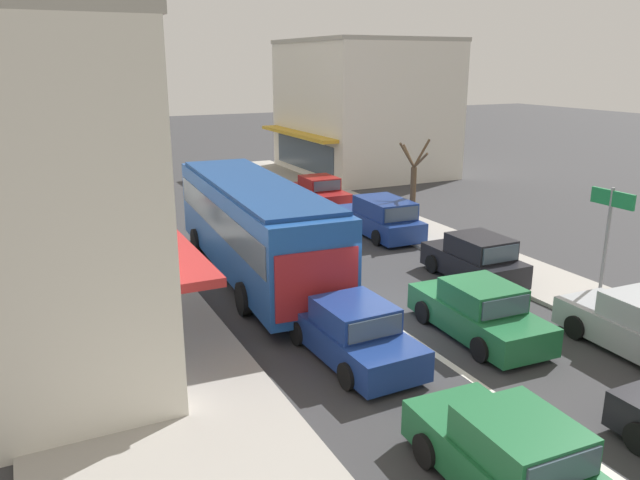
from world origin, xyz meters
TOP-DOWN VIEW (x-y plane):
  - ground_plane at (0.00, 0.00)m, footprint 140.00×140.00m
  - lane_centre_line at (0.00, 4.00)m, footprint 0.20×28.00m
  - sidewalk_left at (-6.80, 6.00)m, footprint 5.20×44.00m
  - kerb_right at (6.20, 6.00)m, footprint 2.80×44.00m
  - building_right_far at (11.48, 21.45)m, footprint 9.39×10.09m
  - city_bus at (-1.99, 5.02)m, footprint 3.16×10.97m
  - sedan_adjacent_lane_lead at (-1.98, -7.20)m, footprint 2.02×4.26m
  - sedan_behind_bus_near at (1.66, -1.92)m, footprint 2.04×4.27m
  - sedan_behind_bus_mid at (-1.93, -1.61)m, footprint 2.00×4.25m
  - parked_hatchback_kerb_second at (4.41, 1.58)m, footprint 1.86×3.72m
  - parked_wagon_kerb_third at (4.52, 7.63)m, footprint 2.07×4.57m
  - parked_sedan_kerb_rear at (4.64, 13.82)m, footprint 1.97×4.24m
  - traffic_light_downstreet at (-3.87, 21.99)m, footprint 0.32×0.24m
  - directional_road_sign at (6.02, -2.02)m, footprint 0.10×1.40m
  - street_tree_right at (5.80, 7.31)m, footprint 1.49×1.74m
  - pedestrian_with_handbag_near at (-4.63, 11.98)m, footprint 0.51×0.59m
  - pedestrian_browsing_midblock at (-4.54, 12.96)m, footprint 0.61×0.49m

SIDE VIEW (x-z plane):
  - ground_plane at x=0.00m, z-range 0.00..0.00m
  - lane_centre_line at x=0.00m, z-range 0.00..0.01m
  - kerb_right at x=6.20m, z-range 0.00..0.12m
  - sidewalk_left at x=-6.80m, z-range 0.00..0.14m
  - sedan_adjacent_lane_lead at x=-1.98m, z-range -0.07..1.40m
  - sedan_behind_bus_near at x=1.66m, z-range -0.07..1.40m
  - sedan_behind_bus_mid at x=-1.93m, z-range -0.07..1.40m
  - parked_sedan_kerb_rear at x=4.64m, z-range -0.07..1.40m
  - parked_hatchback_kerb_second at x=4.41m, z-range -0.06..1.48m
  - parked_wagon_kerb_third at x=4.52m, z-range -0.04..1.53m
  - pedestrian_with_handbag_near at x=-4.63m, z-range 0.25..1.88m
  - pedestrian_browsing_midblock at x=-4.54m, z-range 0.25..1.88m
  - street_tree_right at x=5.80m, z-range -0.14..3.78m
  - city_bus at x=-1.99m, z-range 0.27..3.49m
  - directional_road_sign at x=6.02m, z-range 0.88..4.48m
  - traffic_light_downstreet at x=-3.87m, z-range 0.75..4.95m
  - building_right_far at x=11.48m, z-range -0.01..8.29m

